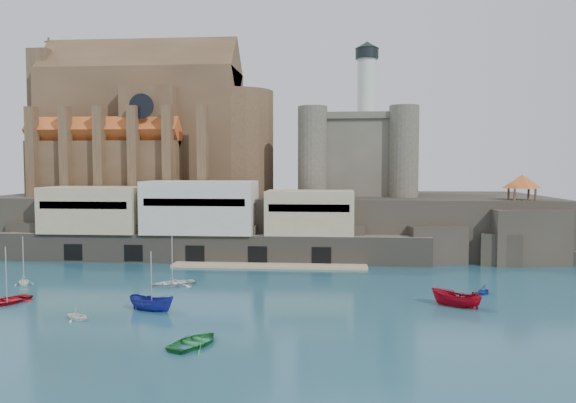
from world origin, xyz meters
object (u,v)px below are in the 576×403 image
(church, at_px, (152,132))
(boat_0, at_px, (7,303))
(boat_2, at_px, (152,310))
(boat_1, at_px, (77,320))
(pavilion, at_px, (522,183))
(castle_keep, at_px, (356,151))

(church, relative_size, boat_0, 8.30)
(church, distance_m, boat_2, 58.03)
(church, bearing_deg, boat_1, -79.40)
(pavilion, height_order, boat_1, pavilion)
(boat_1, xyz_separation_m, boat_2, (6.33, 4.12, 0.00))
(church, height_order, boat_1, church)
(boat_0, bearing_deg, church, 110.18)
(boat_0, bearing_deg, castle_keep, 70.80)
(pavilion, bearing_deg, church, 166.52)
(church, distance_m, castle_keep, 40.39)
(castle_keep, xyz_separation_m, boat_1, (-29.89, -54.34, -18.31))
(church, relative_size, castle_keep, 1.60)
(boat_0, height_order, boat_1, boat_0)
(pavilion, xyz_separation_m, boat_2, (-49.48, -35.14, -12.73))
(castle_keep, relative_size, boat_0, 5.17)
(boat_2, bearing_deg, boat_0, 100.05)
(pavilion, height_order, boat_2, pavilion)
(boat_2, bearing_deg, boat_1, 139.07)
(castle_keep, xyz_separation_m, boat_0, (-40.93, -48.40, -18.31))
(church, xyz_separation_m, boat_0, (-0.73, -49.17, -22.13))
(church, bearing_deg, boat_0, -90.85)
(church, height_order, boat_2, church)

